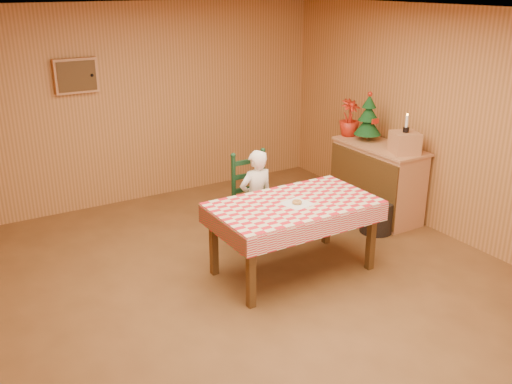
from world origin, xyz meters
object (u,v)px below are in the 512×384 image
Objects in this scene: seated_child at (256,199)px; christmas_tree at (368,119)px; crate at (405,143)px; ladder_chair at (254,202)px; dining_table at (294,210)px; storage_bin at (377,217)px; shelf_unit at (377,180)px.

christmas_tree reaches higher than seated_child.
ladder_chair is at bearing 164.72° from crate.
dining_table is 1.53m from storage_bin.
dining_table is 0.74m from seated_child.
dining_table is at bearing 90.00° from seated_child.
shelf_unit is (1.77, -0.09, -0.04)m from ladder_chair.
seated_child is at bearing 179.09° from shelf_unit.
seated_child is 1.89m from crate.
shelf_unit reaches higher than dining_table.
crate is (1.78, 0.30, 0.37)m from dining_table.
dining_table is 2.67× the size of christmas_tree.
shelf_unit is 4.13× the size of crate.
storage_bin is (-0.36, -0.66, -1.02)m from christmas_tree.
seated_child reaches higher than dining_table.
crate is (1.78, -0.49, 0.55)m from ladder_chair.
crate is 0.93m from storage_bin.
shelf_unit is 2.00× the size of christmas_tree.
ladder_chair is 0.87× the size of shelf_unit.
ladder_chair is 1.53m from storage_bin.
ladder_chair is 3.60× the size of crate.
christmas_tree is (1.78, 0.95, 0.52)m from dining_table.
dining_table is 2.08m from christmas_tree.
shelf_unit is 0.79m from christmas_tree.
shelf_unit is at bearing 21.66° from dining_table.
ladder_chair is at bearing 160.91° from storage_bin.
seated_child is (-0.00, -0.06, 0.06)m from ladder_chair.
christmas_tree reaches higher than storage_bin.
shelf_unit is at bearing 91.23° from crate.
crate reaches higher than seated_child.
christmas_tree reaches higher than dining_table.
dining_table is at bearing -151.81° from christmas_tree.
christmas_tree is 1.61× the size of storage_bin.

